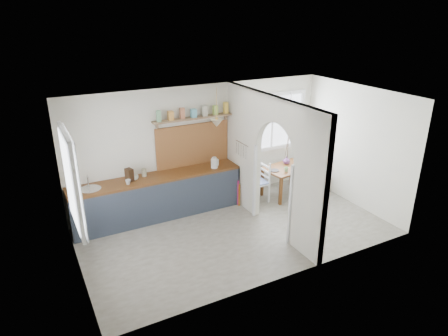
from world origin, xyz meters
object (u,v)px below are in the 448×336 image
chair_right (316,172)px  kettle (214,162)px  chair_left (257,182)px  vase (286,160)px  dining_table (286,181)px

chair_right → kettle: bearing=89.2°
chair_left → kettle: kettle is taller
chair_right → kettle: 2.61m
kettle → vase: kettle is taller
chair_right → chair_left: bearing=92.5°
dining_table → chair_left: (-0.78, 0.03, 0.13)m
chair_right → vase: 0.81m
chair_left → vase: bearing=100.1°
dining_table → kettle: 1.87m
chair_left → chair_right: bearing=85.2°
dining_table → vase: 0.48m
kettle → vase: (1.84, -0.06, -0.25)m
dining_table → kettle: size_ratio=4.66×
dining_table → chair_right: bearing=-16.6°
kettle → vase: 1.86m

